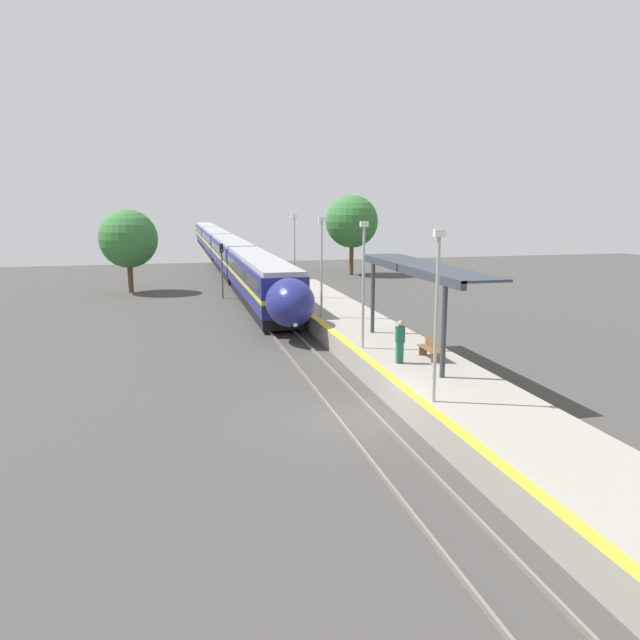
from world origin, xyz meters
The scene contains 15 objects.
ground_plane centered at (0.00, 0.00, 0.00)m, with size 120.00×120.00×0.00m, color #423F3D.
rail_left centered at (-0.72, 0.00, 0.07)m, with size 0.08×90.00×0.15m, color slate.
rail_right centered at (0.72, 0.00, 0.07)m, with size 0.08×90.00×0.15m, color slate.
train centered at (0.00, 55.81, 2.14)m, with size 2.82×89.68×3.74m.
platform_right centered at (3.73, 0.00, 0.52)m, with size 4.28×64.00×1.04m.
platform_bench centered at (4.43, 3.84, 1.51)m, with size 0.44×1.74×0.89m.
person_waiting centered at (2.85, 3.43, 1.99)m, with size 0.36×0.24×1.82m.
railway_signal centered at (-2.33, 29.65, 2.68)m, with size 0.28×0.28×4.38m.
lamppost_near centered at (2.17, -1.63, 4.32)m, with size 0.36×0.20×5.77m.
lamppost_mid centered at (2.17, 6.40, 4.32)m, with size 0.36×0.20×5.77m.
lamppost_far centered at (2.17, 14.43, 4.32)m, with size 0.36×0.20×5.77m.
lamppost_farthest centered at (2.17, 22.46, 4.32)m, with size 0.36×0.20×5.77m.
station_canopy centered at (4.27, 5.32, 4.70)m, with size 2.02×11.57×3.92m.
background_tree_left centered at (-9.67, 34.68, 4.57)m, with size 4.88×4.88×7.03m.
background_tree_right centered at (12.31, 42.91, 5.59)m, with size 5.48×5.48×8.34m.
Camera 1 is at (-6.26, -20.34, 7.70)m, focal length 35.00 mm.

